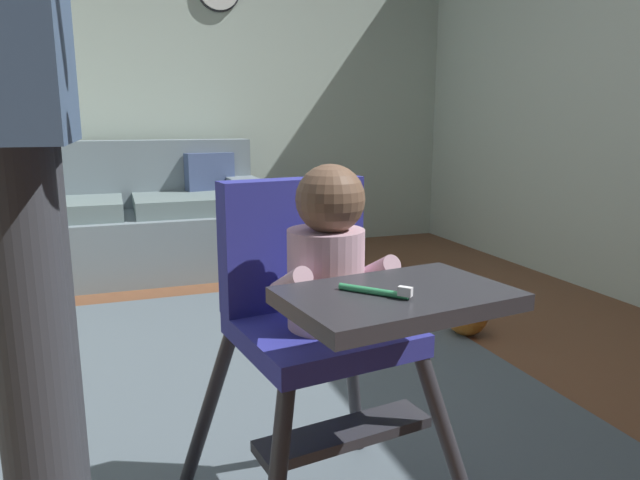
{
  "coord_description": "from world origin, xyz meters",
  "views": [
    {
      "loc": [
        -0.43,
        -1.95,
        1.0
      ],
      "look_at": [
        -0.02,
        -0.81,
        0.74
      ],
      "focal_mm": 32.35,
      "sensor_mm": 36.0,
      "label": 1
    }
  ],
  "objects_px": {
    "high_chair": "(322,293)",
    "adult_standing": "(17,127)",
    "couch": "(130,222)",
    "toy_ball": "(467,314)"
  },
  "relations": [
    {
      "from": "toy_ball",
      "to": "high_chair",
      "type": "bearing_deg",
      "value": -136.81
    },
    {
      "from": "high_chair",
      "to": "toy_ball",
      "type": "xyz_separation_m",
      "value": [
        1.1,
        1.03,
        -0.52
      ]
    },
    {
      "from": "high_chair",
      "to": "adult_standing",
      "type": "relative_size",
      "value": 0.53
    },
    {
      "from": "couch",
      "to": "toy_ball",
      "type": "xyz_separation_m",
      "value": [
        1.44,
        -1.77,
        -0.23
      ]
    },
    {
      "from": "couch",
      "to": "toy_ball",
      "type": "distance_m",
      "value": 2.29
    },
    {
      "from": "adult_standing",
      "to": "high_chair",
      "type": "bearing_deg",
      "value": -0.39
    },
    {
      "from": "couch",
      "to": "toy_ball",
      "type": "height_order",
      "value": "couch"
    },
    {
      "from": "adult_standing",
      "to": "toy_ball",
      "type": "height_order",
      "value": "adult_standing"
    },
    {
      "from": "couch",
      "to": "adult_standing",
      "type": "xyz_separation_m",
      "value": [
        -0.24,
        -2.78,
        0.65
      ]
    },
    {
      "from": "couch",
      "to": "high_chair",
      "type": "bearing_deg",
      "value": 6.94
    }
  ]
}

